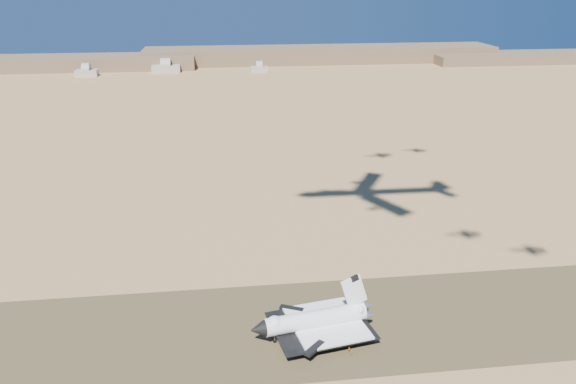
{
  "coord_description": "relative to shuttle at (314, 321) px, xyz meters",
  "views": [
    {
      "loc": [
        -5.59,
        -139.79,
        97.5
      ],
      "look_at": [
        12.97,
        8.0,
        40.01
      ],
      "focal_mm": 35.0,
      "sensor_mm": 36.0,
      "label": 1
    }
  ],
  "objects": [
    {
      "name": "crew_a",
      "position": [
        8.66,
        -10.62,
        -3.96
      ],
      "size": [
        0.54,
        0.68,
        1.62
      ],
      "primitive_type": "imported",
      "rotation": [
        0.0,
        0.0,
        1.27
      ],
      "color": "#C8650B",
      "rests_on": "runway"
    },
    {
      "name": "crew_b",
      "position": [
        8.43,
        -8.67,
        -3.9
      ],
      "size": [
        0.91,
        0.97,
        1.75
      ],
      "primitive_type": "imported",
      "rotation": [
        0.0,
        0.0,
        2.25
      ],
      "color": "#C8650B",
      "rests_on": "runway"
    },
    {
      "name": "crew_c",
      "position": [
        9.97,
        -6.27,
        -3.84
      ],
      "size": [
        0.99,
        1.23,
        1.86
      ],
      "primitive_type": "imported",
      "rotation": [
        0.0,
        0.0,
        2.04
      ],
      "color": "#C8650B",
      "rests_on": "runway"
    },
    {
      "name": "hangars",
      "position": [
        -82.98,
        483.34,
        -0.0
      ],
      "size": [
        200.5,
        29.5,
        30.0
      ],
      "color": "#A29B8F",
      "rests_on": "ground"
    },
    {
      "name": "runway",
      "position": [
        -18.98,
        4.91,
        -4.8
      ],
      "size": [
        600.0,
        50.0,
        0.06
      ],
      "primitive_type": "cube",
      "color": "brown",
      "rests_on": "ground"
    },
    {
      "name": "shuttle",
      "position": [
        0.0,
        0.0,
        0.0
      ],
      "size": [
        36.54,
        26.6,
        17.98
      ],
      "rotation": [
        0.0,
        0.0,
        0.18
      ],
      "color": "white",
      "rests_on": "runway"
    },
    {
      "name": "ridgeline",
      "position": [
        46.33,
        532.21,
        2.79
      ],
      "size": [
        960.0,
        90.0,
        18.0
      ],
      "color": "brown",
      "rests_on": "ground"
    },
    {
      "name": "ground",
      "position": [
        -18.98,
        4.91,
        -4.83
      ],
      "size": [
        1200.0,
        1200.0,
        0.0
      ],
      "primitive_type": "plane",
      "color": "tan",
      "rests_on": "ground"
    }
  ]
}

